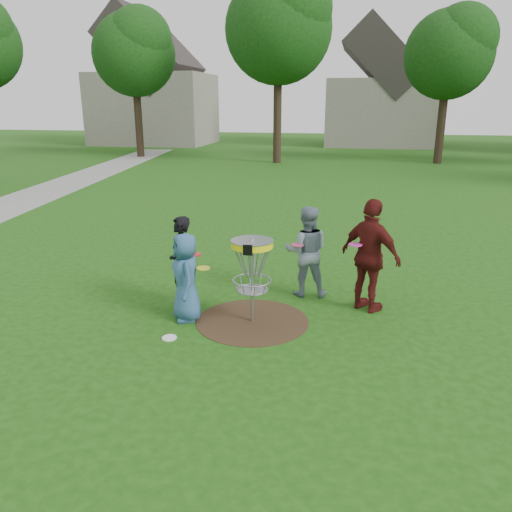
% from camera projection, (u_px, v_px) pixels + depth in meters
% --- Properties ---
extents(ground, '(100.00, 100.00, 0.00)m').
position_uv_depth(ground, '(252.00, 321.00, 7.96)').
color(ground, '#19470F').
rests_on(ground, ground).
extents(dirt_patch, '(1.80, 1.80, 0.01)m').
position_uv_depth(dirt_patch, '(252.00, 321.00, 7.96)').
color(dirt_patch, '#47331E').
rests_on(dirt_patch, ground).
extents(concrete_path, '(7.75, 39.92, 0.02)m').
position_uv_depth(concrete_path, '(17.00, 202.00, 17.32)').
color(concrete_path, '#9E9E99').
rests_on(concrete_path, ground).
extents(player_blue, '(0.73, 0.83, 1.42)m').
position_uv_depth(player_blue, '(186.00, 277.00, 7.84)').
color(player_blue, '#2F5881').
rests_on(player_blue, ground).
extents(player_black, '(0.57, 0.67, 1.57)m').
position_uv_depth(player_black, '(181.00, 262.00, 8.34)').
color(player_black, black).
rests_on(player_black, ground).
extents(player_grey, '(0.86, 0.71, 1.63)m').
position_uv_depth(player_grey, '(306.00, 251.00, 8.84)').
color(player_grey, slate).
rests_on(player_grey, ground).
extents(player_maroon, '(1.16, 1.03, 1.89)m').
position_uv_depth(player_maroon, '(371.00, 256.00, 8.13)').
color(player_maroon, '#501412').
rests_on(player_maroon, ground).
extents(disc_on_grass, '(0.22, 0.22, 0.02)m').
position_uv_depth(disc_on_grass, '(169.00, 338.00, 7.38)').
color(disc_on_grass, white).
rests_on(disc_on_grass, ground).
extents(disc_golf_basket, '(0.66, 0.67, 1.38)m').
position_uv_depth(disc_golf_basket, '(252.00, 260.00, 7.66)').
color(disc_golf_basket, '#9EA0A5').
rests_on(disc_golf_basket, ground).
extents(held_discs, '(2.80, 1.39, 0.30)m').
position_uv_depth(held_discs, '(263.00, 253.00, 8.13)').
color(held_discs, yellow).
rests_on(held_discs, ground).
extents(tree_row, '(51.20, 17.42, 9.90)m').
position_uv_depth(tree_row, '(342.00, 43.00, 25.40)').
color(tree_row, '#38281C').
rests_on(tree_row, ground).
extents(house_row, '(44.50, 10.65, 11.62)m').
position_uv_depth(house_row, '(406.00, 90.00, 36.82)').
color(house_row, gray).
rests_on(house_row, ground).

